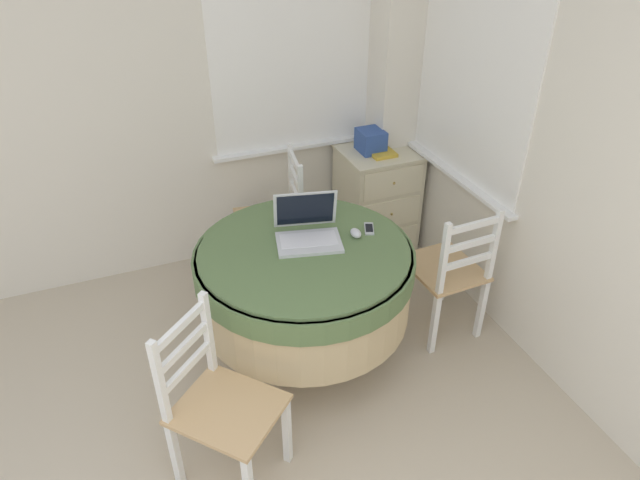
% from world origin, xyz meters
% --- Properties ---
extents(corner_room_shell, '(4.56, 5.07, 2.55)m').
position_xyz_m(corner_room_shell, '(1.37, 2.06, 1.28)').
color(corner_room_shell, silver).
rests_on(corner_room_shell, ground_plane).
extents(round_dining_table, '(1.17, 1.17, 0.74)m').
position_xyz_m(round_dining_table, '(1.09, 1.99, 0.56)').
color(round_dining_table, '#4C3D2D').
rests_on(round_dining_table, ground_plane).
extents(laptop, '(0.40, 0.36, 0.25)m').
position_xyz_m(laptop, '(1.14, 2.07, 0.80)').
color(laptop, silver).
rests_on(laptop, round_dining_table).
extents(computer_mouse, '(0.05, 0.08, 0.04)m').
position_xyz_m(computer_mouse, '(1.39, 1.99, 0.76)').
color(computer_mouse, silver).
rests_on(computer_mouse, round_dining_table).
extents(cell_phone, '(0.09, 0.13, 0.01)m').
position_xyz_m(cell_phone, '(1.49, 2.03, 0.75)').
color(cell_phone, '#B2B7BC').
rests_on(cell_phone, round_dining_table).
extents(dining_chair_near_back_window, '(0.49, 0.45, 0.89)m').
position_xyz_m(dining_chair_near_back_window, '(1.19, 2.83, 0.43)').
color(dining_chair_near_back_window, tan).
rests_on(dining_chair_near_back_window, ground_plane).
extents(dining_chair_near_right_window, '(0.40, 0.45, 0.89)m').
position_xyz_m(dining_chair_near_right_window, '(1.94, 1.88, 0.43)').
color(dining_chair_near_right_window, tan).
rests_on(dining_chair_near_right_window, ground_plane).
extents(dining_chair_camera_near, '(0.58, 0.58, 0.89)m').
position_xyz_m(dining_chair_camera_near, '(0.47, 1.40, 0.43)').
color(dining_chair_camera_near, tan).
rests_on(dining_chair_camera_near, ground_plane).
extents(corner_cabinet, '(0.53, 0.50, 0.75)m').
position_xyz_m(corner_cabinet, '(2.01, 2.94, 0.38)').
color(corner_cabinet, beige).
rests_on(corner_cabinet, ground_plane).
extents(storage_box, '(0.17, 0.19, 0.15)m').
position_xyz_m(storage_box, '(1.94, 2.95, 0.83)').
color(storage_box, '#2D4C93').
rests_on(storage_box, corner_cabinet).
extents(book_on_cabinet, '(0.17, 0.18, 0.02)m').
position_xyz_m(book_on_cabinet, '(1.99, 2.88, 0.76)').
color(book_on_cabinet, gold).
rests_on(book_on_cabinet, corner_cabinet).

